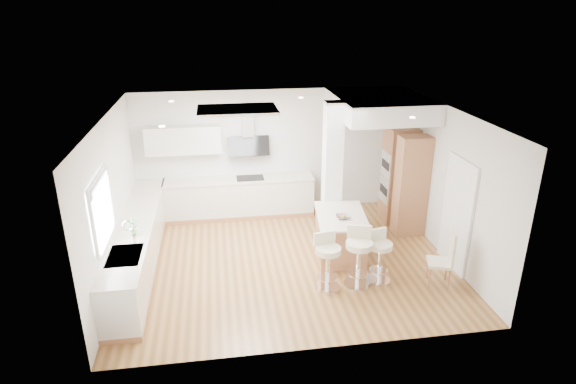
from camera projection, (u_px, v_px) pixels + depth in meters
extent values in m
plane|color=#A16F3B|center=(287.00, 261.00, 9.07)|extent=(6.00, 6.00, 0.00)
cube|color=white|center=(287.00, 261.00, 9.07)|extent=(6.00, 5.00, 0.02)
cube|color=silver|center=(271.00, 152.00, 10.85)|extent=(6.00, 0.04, 2.80)
cube|color=silver|center=(112.00, 202.00, 8.13)|extent=(0.04, 5.00, 2.80)
cube|color=silver|center=(446.00, 183.00, 8.97)|extent=(0.04, 5.00, 2.80)
cube|color=white|center=(237.00, 110.00, 8.48)|extent=(1.40, 0.95, 0.05)
cube|color=white|center=(237.00, 111.00, 8.49)|extent=(1.25, 0.80, 0.03)
cylinder|color=white|center=(171.00, 101.00, 9.14)|extent=(0.10, 0.10, 0.02)
cylinder|color=white|center=(162.00, 127.00, 7.30)|extent=(0.10, 0.10, 0.02)
cylinder|color=white|center=(301.00, 98.00, 9.49)|extent=(0.10, 0.10, 0.02)
cylinder|color=white|center=(382.00, 100.00, 9.24)|extent=(0.10, 0.10, 0.02)
cylinder|color=white|center=(412.00, 118.00, 7.86)|extent=(0.10, 0.10, 0.02)
cube|color=white|center=(101.00, 209.00, 7.22)|extent=(0.03, 1.15, 0.95)
cube|color=white|center=(97.00, 178.00, 7.03)|extent=(0.04, 1.28, 0.06)
cube|color=white|center=(107.00, 239.00, 7.40)|extent=(0.04, 1.28, 0.06)
cube|color=white|center=(93.00, 227.00, 6.66)|extent=(0.04, 0.06, 0.95)
cube|color=white|center=(110.00, 194.00, 7.78)|extent=(0.04, 0.06, 0.95)
cube|color=#ACAEB4|center=(99.00, 182.00, 7.06)|extent=(0.03, 1.18, 0.14)
cube|color=#443B35|center=(458.00, 216.00, 8.56)|extent=(0.02, 0.90, 2.00)
cube|color=white|center=(457.00, 216.00, 8.56)|extent=(0.05, 1.00, 2.10)
cube|color=#B4784D|center=(141.00, 263.00, 8.90)|extent=(0.60, 4.50, 0.10)
cube|color=silver|center=(139.00, 242.00, 8.74)|extent=(0.60, 4.50, 0.76)
cube|color=beige|center=(136.00, 222.00, 8.59)|extent=(0.63, 4.50, 0.04)
cube|color=silver|center=(125.00, 256.00, 7.44)|extent=(0.50, 0.75, 0.02)
cube|color=silver|center=(123.00, 264.00, 7.29)|extent=(0.40, 0.34, 0.10)
cube|color=silver|center=(127.00, 253.00, 7.62)|extent=(0.40, 0.34, 0.10)
cylinder|color=white|center=(134.00, 235.00, 7.66)|extent=(0.02, 0.02, 0.36)
torus|color=white|center=(128.00, 226.00, 7.59)|extent=(0.18, 0.02, 0.18)
imported|color=#4D974E|center=(133.00, 227.00, 7.98)|extent=(0.17, 0.12, 0.33)
cube|color=#B4784D|center=(240.00, 214.00, 10.96)|extent=(3.30, 0.60, 0.10)
cube|color=silver|center=(240.00, 196.00, 10.81)|extent=(3.30, 0.60, 0.76)
cube|color=beige|center=(239.00, 180.00, 10.66)|extent=(3.33, 0.63, 0.04)
cube|color=black|center=(250.00, 178.00, 10.68)|extent=(0.60, 0.40, 0.01)
cube|color=silver|center=(183.00, 140.00, 10.28)|extent=(1.60, 0.34, 0.60)
cube|color=silver|center=(248.00, 121.00, 10.41)|extent=(0.25, 0.18, 0.70)
cube|color=black|center=(249.00, 146.00, 10.54)|extent=(0.90, 0.26, 0.44)
cube|color=white|center=(332.00, 172.00, 9.57)|extent=(0.35, 0.35, 2.80)
cube|color=white|center=(380.00, 106.00, 9.69)|extent=(1.78, 2.20, 0.40)
cube|color=#B4784D|center=(399.00, 175.00, 10.43)|extent=(0.62, 0.62, 2.10)
cube|color=#B4784D|center=(411.00, 186.00, 9.79)|extent=(0.62, 0.40, 2.10)
cube|color=silver|center=(386.00, 165.00, 10.30)|extent=(0.02, 0.55, 0.55)
cube|color=silver|center=(384.00, 190.00, 10.51)|extent=(0.02, 0.55, 0.55)
cube|color=black|center=(386.00, 165.00, 10.30)|extent=(0.01, 0.45, 0.18)
cube|color=black|center=(384.00, 190.00, 10.51)|extent=(0.01, 0.45, 0.18)
cube|color=#B4784D|center=(340.00, 236.00, 9.15)|extent=(0.99, 1.39, 0.80)
cube|color=beige|center=(341.00, 216.00, 8.99)|extent=(1.07, 1.47, 0.04)
imported|color=slate|center=(342.00, 217.00, 8.85)|extent=(0.27, 0.27, 0.06)
sphere|color=orange|center=(344.00, 217.00, 8.85)|extent=(0.07, 0.07, 0.06)
sphere|color=orange|center=(340.00, 216.00, 8.86)|extent=(0.07, 0.07, 0.06)
sphere|color=olive|center=(342.00, 217.00, 8.81)|extent=(0.07, 0.07, 0.06)
cylinder|color=white|center=(327.00, 287.00, 8.20)|extent=(0.52, 0.52, 0.03)
cylinder|color=white|center=(328.00, 270.00, 8.08)|extent=(0.08, 0.08, 0.66)
cylinder|color=white|center=(327.00, 277.00, 8.13)|extent=(0.40, 0.40, 0.02)
cylinder|color=beige|center=(328.00, 250.00, 7.94)|extent=(0.50, 0.50, 0.10)
cube|color=beige|center=(325.00, 238.00, 8.03)|extent=(0.39, 0.12, 0.22)
cylinder|color=white|center=(357.00, 284.00, 8.29)|extent=(0.57, 0.57, 0.03)
cylinder|color=white|center=(358.00, 266.00, 8.16)|extent=(0.09, 0.09, 0.70)
cylinder|color=white|center=(358.00, 273.00, 8.21)|extent=(0.44, 0.44, 0.02)
cylinder|color=beige|center=(359.00, 245.00, 8.02)|extent=(0.55, 0.55, 0.11)
cube|color=beige|center=(359.00, 232.00, 8.12)|extent=(0.41, 0.15, 0.24)
cylinder|color=white|center=(378.00, 280.00, 8.42)|extent=(0.50, 0.50, 0.03)
cylinder|color=white|center=(379.00, 264.00, 8.30)|extent=(0.08, 0.08, 0.62)
cylinder|color=white|center=(379.00, 270.00, 8.35)|extent=(0.39, 0.39, 0.01)
cylinder|color=beige|center=(381.00, 246.00, 8.17)|extent=(0.48, 0.48, 0.10)
cube|color=beige|center=(377.00, 234.00, 8.25)|extent=(0.37, 0.13, 0.21)
cube|color=beige|center=(439.00, 263.00, 8.18)|extent=(0.50, 0.50, 0.05)
cube|color=beige|center=(452.00, 248.00, 8.05)|extent=(0.16, 0.37, 0.64)
cylinder|color=#B4784D|center=(429.00, 278.00, 8.14)|extent=(0.04, 0.04, 0.39)
cylinder|color=#B4784D|center=(427.00, 268.00, 8.43)|extent=(0.04, 0.04, 0.39)
cylinder|color=#B4784D|center=(449.00, 280.00, 8.09)|extent=(0.04, 0.04, 0.39)
cylinder|color=#B4784D|center=(446.00, 270.00, 8.38)|extent=(0.04, 0.04, 0.39)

